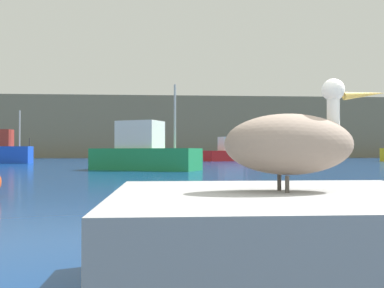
% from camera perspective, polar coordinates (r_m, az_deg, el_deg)
% --- Properties ---
extents(hillside_backdrop, '(140.00, 12.69, 9.50)m').
position_cam_1_polar(hillside_backdrop, '(70.03, -2.66, 2.07)').
color(hillside_backdrop, '#7F755B').
rests_on(hillside_backdrop, ground).
extents(pier_dock, '(2.51, 2.21, 0.77)m').
position_cam_1_polar(pier_dock, '(3.17, 13.11, -13.24)').
color(pier_dock, '#959595').
rests_on(pier_dock, ground).
extents(pelican, '(1.23, 0.53, 0.82)m').
position_cam_1_polar(pelican, '(3.10, 13.29, 0.19)').
color(pelican, gray).
rests_on(pelican, pier_dock).
extents(fishing_boat_blue, '(4.84, 1.57, 4.55)m').
position_cam_1_polar(fishing_boat_blue, '(39.36, -24.33, -0.84)').
color(fishing_boat_blue, blue).
rests_on(fishing_boat_blue, ground).
extents(fishing_boat_red, '(6.26, 4.01, 3.63)m').
position_cam_1_polar(fishing_boat_red, '(44.35, 5.44, -1.15)').
color(fishing_boat_red, red).
rests_on(fishing_boat_red, ground).
extents(fishing_boat_green, '(6.34, 4.46, 4.65)m').
position_cam_1_polar(fishing_boat_green, '(23.46, -6.56, -1.13)').
color(fishing_boat_green, '#1E8C4C').
rests_on(fishing_boat_green, ground).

